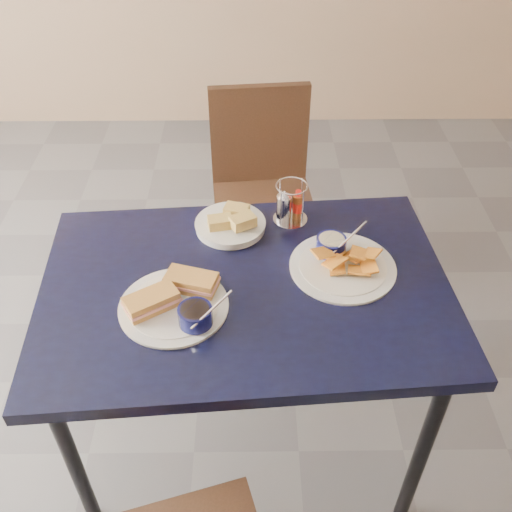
{
  "coord_description": "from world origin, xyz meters",
  "views": [
    {
      "loc": [
        0.21,
        -1.08,
        1.86
      ],
      "look_at": [
        0.22,
        0.12,
        0.82
      ],
      "focal_mm": 40.0,
      "sensor_mm": 36.0,
      "label": 1
    }
  ],
  "objects_px": {
    "chair_far": "(263,178)",
    "sandwich_plate": "(177,301)",
    "plantain_plate": "(340,260)",
    "condiment_caddy": "(289,205)",
    "bread_basket": "(231,224)",
    "dining_table": "(246,302)"
  },
  "relations": [
    {
      "from": "sandwich_plate",
      "to": "condiment_caddy",
      "type": "xyz_separation_m",
      "value": [
        0.32,
        0.39,
        0.03
      ]
    },
    {
      "from": "sandwich_plate",
      "to": "condiment_caddy",
      "type": "relative_size",
      "value": 2.31
    },
    {
      "from": "dining_table",
      "to": "bread_basket",
      "type": "height_order",
      "value": "bread_basket"
    },
    {
      "from": "dining_table",
      "to": "chair_far",
      "type": "distance_m",
      "value": 0.93
    },
    {
      "from": "chair_far",
      "to": "bread_basket",
      "type": "height_order",
      "value": "chair_far"
    },
    {
      "from": "chair_far",
      "to": "plantain_plate",
      "type": "distance_m",
      "value": 0.89
    },
    {
      "from": "sandwich_plate",
      "to": "bread_basket",
      "type": "relative_size",
      "value": 1.43
    },
    {
      "from": "plantain_plate",
      "to": "dining_table",
      "type": "bearing_deg",
      "value": -163.54
    },
    {
      "from": "chair_far",
      "to": "bread_basket",
      "type": "bearing_deg",
      "value": -100.14
    },
    {
      "from": "condiment_caddy",
      "to": "bread_basket",
      "type": "bearing_deg",
      "value": -166.32
    },
    {
      "from": "sandwich_plate",
      "to": "plantain_plate",
      "type": "bearing_deg",
      "value": 20.27
    },
    {
      "from": "plantain_plate",
      "to": "condiment_caddy",
      "type": "bearing_deg",
      "value": 122.3
    },
    {
      "from": "chair_far",
      "to": "sandwich_plate",
      "type": "height_order",
      "value": "chair_far"
    },
    {
      "from": "chair_far",
      "to": "sandwich_plate",
      "type": "relative_size",
      "value": 2.82
    },
    {
      "from": "sandwich_plate",
      "to": "condiment_caddy",
      "type": "bearing_deg",
      "value": 50.22
    },
    {
      "from": "plantain_plate",
      "to": "sandwich_plate",
      "type": "bearing_deg",
      "value": -159.73
    },
    {
      "from": "dining_table",
      "to": "bread_basket",
      "type": "relative_size",
      "value": 5.52
    },
    {
      "from": "condiment_caddy",
      "to": "chair_far",
      "type": "bearing_deg",
      "value": 96.17
    },
    {
      "from": "plantain_plate",
      "to": "condiment_caddy",
      "type": "height_order",
      "value": "condiment_caddy"
    },
    {
      "from": "chair_far",
      "to": "sandwich_plate",
      "type": "bearing_deg",
      "value": -104.37
    },
    {
      "from": "condiment_caddy",
      "to": "sandwich_plate",
      "type": "bearing_deg",
      "value": -129.78
    },
    {
      "from": "plantain_plate",
      "to": "bread_basket",
      "type": "distance_m",
      "value": 0.36
    }
  ]
}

